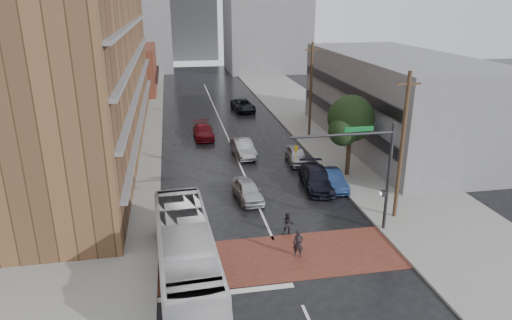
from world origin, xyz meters
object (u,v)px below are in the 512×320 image
object	(u,v)px
transit_bus	(186,255)
car_travel_b	(243,148)
car_travel_a	(248,190)
suv_travel	(243,105)
pedestrian_b	(288,224)
car_parked_far	(297,155)
car_parked_near	(331,179)
car_travel_c	(203,131)
car_parked_mid	(317,178)
pedestrian_a	(298,244)

from	to	relation	value
transit_bus	car_travel_b	bearing A→B (deg)	69.92
car_travel_a	suv_travel	distance (m)	28.42
pedestrian_b	car_parked_far	xyz separation A→B (m)	(4.15, 13.00, -0.02)
suv_travel	car_travel_b	bearing A→B (deg)	-104.75
pedestrian_b	car_travel_a	world-z (taller)	pedestrian_b
car_parked_near	car_travel_a	bearing A→B (deg)	-172.09
pedestrian_b	car_travel_c	bearing A→B (deg)	116.87
suv_travel	car_travel_c	bearing A→B (deg)	-123.88
transit_bus	car_parked_far	bearing A→B (deg)	55.15
suv_travel	car_parked_mid	world-z (taller)	car_parked_mid
car_travel_a	car_parked_mid	bearing A→B (deg)	5.19
car_travel_a	car_parked_mid	world-z (taller)	car_parked_mid
pedestrian_b	car_travel_b	bearing A→B (deg)	109.10
car_travel_c	car_parked_far	bearing A→B (deg)	-51.91
car_parked_near	car_parked_far	distance (m)	6.34
pedestrian_a	car_travel_c	bearing A→B (deg)	119.86
pedestrian_a	car_travel_c	size ratio (longest dim) A/B	0.34
car_travel_c	car_parked_far	world-z (taller)	car_parked_far
transit_bus	car_parked_far	xyz separation A→B (m)	(10.64, 17.00, -0.92)
car_parked_far	car_parked_mid	bearing A→B (deg)	-86.09
car_travel_c	suv_travel	bearing A→B (deg)	60.55
car_travel_b	suv_travel	world-z (taller)	car_travel_b
car_parked_far	car_travel_c	bearing A→B (deg)	133.28
transit_bus	car_travel_c	distance (m)	26.63
car_travel_c	car_parked_mid	bearing A→B (deg)	-64.62
suv_travel	car_parked_far	distance (m)	20.99
pedestrian_a	car_parked_near	bearing A→B (deg)	82.22
car_travel_c	suv_travel	size ratio (longest dim) A/B	0.92
suv_travel	car_parked_near	world-z (taller)	suv_travel
car_parked_mid	car_parked_far	bearing A→B (deg)	94.82
transit_bus	car_travel_b	xyz separation A→B (m)	(6.12, 19.67, -0.87)
car_travel_a	car_travel_c	size ratio (longest dim) A/B	0.87
pedestrian_a	car_travel_c	xyz separation A→B (m)	(-3.56, 25.05, -0.12)
car_travel_b	car_parked_mid	size ratio (longest dim) A/B	0.88
car_travel_a	car_parked_far	world-z (taller)	car_parked_far
pedestrian_a	suv_travel	distance (m)	36.61
car_travel_c	suv_travel	xyz separation A→B (m)	(6.14, 11.47, 0.03)
suv_travel	car_parked_far	size ratio (longest dim) A/B	1.25
transit_bus	car_travel_b	size ratio (longest dim) A/B	2.49
car_travel_c	car_parked_mid	world-z (taller)	car_parked_mid
car_travel_b	suv_travel	bearing A→B (deg)	76.10
pedestrian_b	car_travel_a	distance (m)	6.03
pedestrian_a	car_parked_mid	xyz separation A→B (m)	(4.20, 9.59, -0.05)
transit_bus	car_travel_a	xyz separation A→B (m)	(4.88, 9.81, -0.92)
car_parked_mid	car_parked_far	world-z (taller)	car_parked_mid
car_travel_a	car_parked_far	distance (m)	9.22
car_parked_near	car_parked_mid	xyz separation A→B (m)	(-1.10, 0.24, 0.07)
car_travel_a	suv_travel	xyz separation A→B (m)	(4.14, 28.12, 0.02)
suv_travel	car_parked_mid	bearing A→B (deg)	-92.27
pedestrian_b	car_parked_mid	bearing A→B (deg)	77.07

